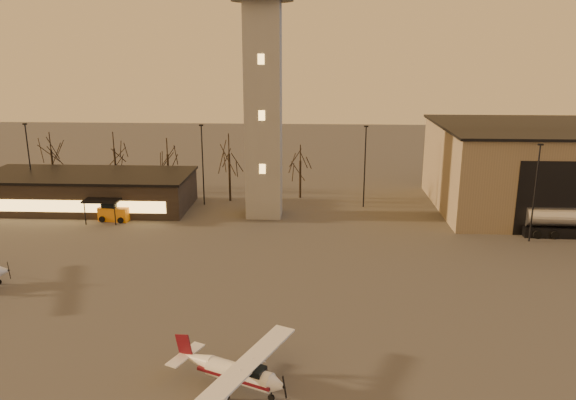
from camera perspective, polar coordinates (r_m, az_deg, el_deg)
The scene contains 9 objects.
ground at distance 39.23m, azimuth -6.45°, elevation -14.34°, with size 220.00×220.00×0.00m, color #403D3B.
control_tower at distance 63.92m, azimuth -2.56°, elevation 12.64°, with size 6.80×6.80×32.60m.
hangar at distance 75.29m, azimuth 26.34°, elevation 2.90°, with size 30.60×20.60×10.30m.
terminal at distance 73.31m, azimuth -19.66°, elevation 0.90°, with size 25.40×12.20×4.30m.
light_poles at distance 66.29m, azimuth -1.94°, elevation 3.22°, with size 58.50×12.25×10.14m.
tree_row at distance 76.53m, azimuth -12.13°, elevation 4.94°, with size 37.20×9.20×8.80m.
cessna_front at distance 34.04m, azimuth -4.74°, elevation -17.51°, with size 7.93×9.53×2.73m.
fuel_truck at distance 65.78m, azimuth 26.11°, elevation -2.25°, with size 8.38×2.95×3.08m.
service_cart at distance 67.40m, azimuth -17.22°, elevation -1.29°, with size 3.63×2.57×2.16m.
Camera 1 is at (5.94, -33.57, 19.42)m, focal length 35.00 mm.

